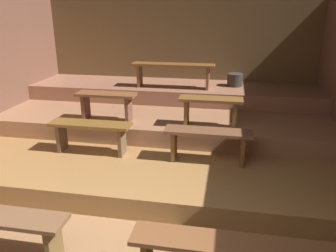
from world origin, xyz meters
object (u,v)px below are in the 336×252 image
(bench_lower_left, at_px, (91,130))
(bench_middle_left, at_px, (106,101))
(pail_upper, at_px, (235,80))
(bench_middle_right, at_px, (211,106))
(bench_lower_right, at_px, (208,138))
(bench_upper_center, at_px, (173,69))

(bench_lower_left, relative_size, bench_middle_left, 1.24)
(bench_middle_left, bearing_deg, pail_upper, 39.87)
(bench_middle_right, bearing_deg, pail_upper, 77.78)
(bench_middle_right, relative_size, pail_upper, 3.21)
(bench_lower_left, height_order, bench_lower_right, same)
(bench_lower_left, relative_size, bench_lower_right, 1.00)
(bench_lower_right, bearing_deg, bench_lower_left, 180.00)
(bench_middle_right, xyz_separation_m, bench_upper_center, (-0.76, 1.26, 0.29))
(bench_lower_left, bearing_deg, bench_lower_right, 0.00)
(bench_middle_left, bearing_deg, bench_lower_left, -91.44)
(bench_lower_right, bearing_deg, bench_middle_right, 91.44)
(bench_middle_left, xyz_separation_m, bench_middle_right, (1.57, 0.00, 0.00))
(bench_middle_left, relative_size, bench_upper_center, 0.61)
(bench_lower_right, distance_m, bench_upper_center, 2.11)
(bench_lower_right, bearing_deg, pail_upper, 81.51)
(bench_upper_center, bearing_deg, bench_middle_right, -58.94)
(bench_middle_left, height_order, bench_upper_center, bench_upper_center)
(bench_lower_right, distance_m, bench_middle_left, 1.72)
(bench_middle_right, relative_size, bench_upper_center, 0.61)
(bench_middle_right, height_order, bench_upper_center, bench_upper_center)
(bench_middle_right, height_order, pail_upper, pail_upper)
(bench_lower_left, bearing_deg, bench_middle_right, 21.30)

